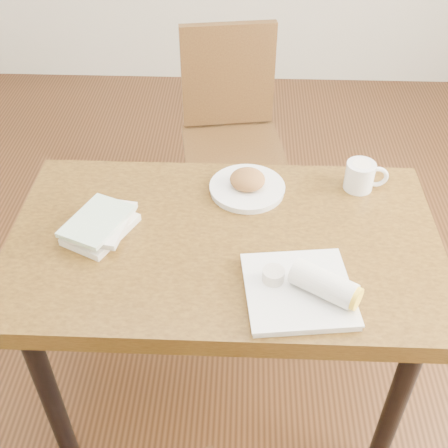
{
  "coord_description": "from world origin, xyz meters",
  "views": [
    {
      "loc": [
        0.05,
        -1.17,
        1.82
      ],
      "look_at": [
        0.0,
        0.0,
        0.8
      ],
      "focal_mm": 45.0,
      "sensor_mm": 36.0,
      "label": 1
    }
  ],
  "objects_px": {
    "table": "(224,260)",
    "plate_scone": "(247,185)",
    "chair_far": "(231,125)",
    "book_stack": "(101,225)",
    "plate_burrito": "(306,288)",
    "coffee_mug": "(361,175)"
  },
  "relations": [
    {
      "from": "table",
      "to": "plate_scone",
      "type": "distance_m",
      "value": 0.25
    },
    {
      "from": "chair_far",
      "to": "book_stack",
      "type": "distance_m",
      "value": 1.02
    },
    {
      "from": "chair_far",
      "to": "book_stack",
      "type": "relative_size",
      "value": 3.95
    },
    {
      "from": "plate_scone",
      "to": "plate_burrito",
      "type": "bearing_deg",
      "value": -70.47
    },
    {
      "from": "coffee_mug",
      "to": "plate_burrito",
      "type": "bearing_deg",
      "value": -113.45
    },
    {
      "from": "plate_burrito",
      "to": "book_stack",
      "type": "relative_size",
      "value": 1.25
    },
    {
      "from": "coffee_mug",
      "to": "book_stack",
      "type": "xyz_separation_m",
      "value": [
        -0.77,
        -0.24,
        -0.02
      ]
    },
    {
      "from": "plate_burrito",
      "to": "chair_far",
      "type": "bearing_deg",
      "value": 100.95
    },
    {
      "from": "plate_burrito",
      "to": "book_stack",
      "type": "bearing_deg",
      "value": 158.77
    },
    {
      "from": "table",
      "to": "coffee_mug",
      "type": "xyz_separation_m",
      "value": [
        0.41,
        0.25,
        0.14
      ]
    },
    {
      "from": "table",
      "to": "plate_burrito",
      "type": "bearing_deg",
      "value": -44.38
    },
    {
      "from": "table",
      "to": "plate_burrito",
      "type": "relative_size",
      "value": 4.06
    },
    {
      "from": "plate_scone",
      "to": "chair_far",
      "type": "bearing_deg",
      "value": 95.63
    },
    {
      "from": "plate_scone",
      "to": "coffee_mug",
      "type": "xyz_separation_m",
      "value": [
        0.35,
        0.03,
        0.02
      ]
    },
    {
      "from": "chair_far",
      "to": "plate_scone",
      "type": "xyz_separation_m",
      "value": [
        0.07,
        -0.73,
        0.23
      ]
    },
    {
      "from": "plate_scone",
      "to": "plate_burrito",
      "type": "relative_size",
      "value": 0.78
    },
    {
      "from": "chair_far",
      "to": "book_stack",
      "type": "xyz_separation_m",
      "value": [
        -0.34,
        -0.93,
        0.23
      ]
    },
    {
      "from": "table",
      "to": "book_stack",
      "type": "relative_size",
      "value": 5.08
    },
    {
      "from": "plate_scone",
      "to": "table",
      "type": "bearing_deg",
      "value": -106.29
    },
    {
      "from": "table",
      "to": "book_stack",
      "type": "bearing_deg",
      "value": 178.54
    },
    {
      "from": "table",
      "to": "coffee_mug",
      "type": "relative_size",
      "value": 9.16
    },
    {
      "from": "table",
      "to": "coffee_mug",
      "type": "bearing_deg",
      "value": 30.98
    }
  ]
}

